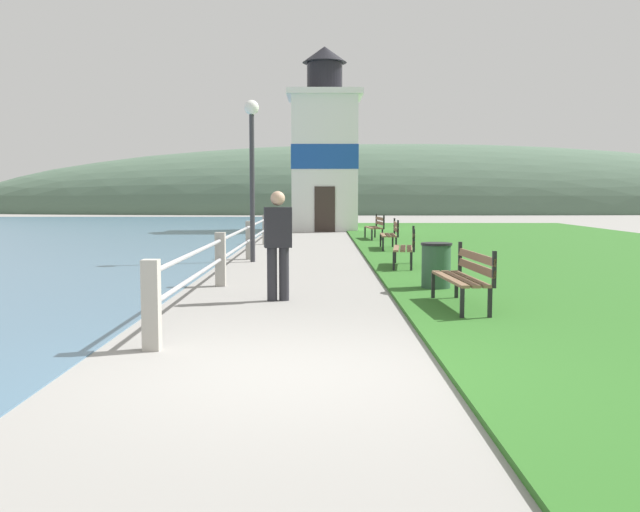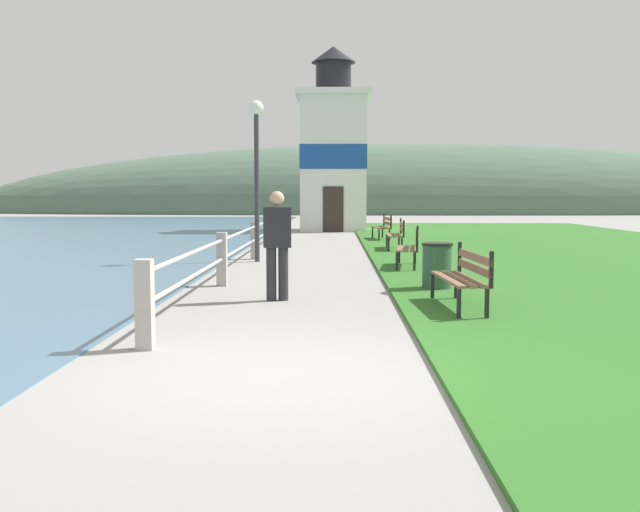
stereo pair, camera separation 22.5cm
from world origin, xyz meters
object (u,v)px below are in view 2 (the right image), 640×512
object	(u,v)px
park_bench_near	(464,274)
trash_bin	(437,267)
park_bench_far	(397,233)
park_bench_by_lighthouse	(383,226)
person_strolling	(277,242)
park_bench_midway	(411,246)
lighthouse	(333,152)
lamp_post	(257,151)

from	to	relation	value
park_bench_near	trash_bin	bearing A→B (deg)	-91.01
park_bench_far	park_bench_by_lighthouse	distance (m)	4.63
person_strolling	trash_bin	bearing A→B (deg)	-77.05
person_strolling	park_bench_far	bearing A→B (deg)	-25.22
park_bench_midway	trash_bin	size ratio (longest dim) A/B	1.98
park_bench_by_lighthouse	park_bench_far	bearing A→B (deg)	86.09
park_bench_midway	park_bench_by_lighthouse	size ratio (longest dim) A/B	0.99
person_strolling	park_bench_midway	bearing A→B (deg)	-38.63
lighthouse	person_strolling	bearing A→B (deg)	-92.31
lighthouse	person_strolling	xyz separation A→B (m)	(-0.87, -21.61, -2.63)
park_bench_near	park_bench_midway	bearing A→B (deg)	-91.66
park_bench_far	lighthouse	size ratio (longest dim) A/B	0.20
lamp_post	park_bench_far	bearing A→B (deg)	41.58
lighthouse	lamp_post	bearing A→B (deg)	-97.04
lighthouse	person_strolling	distance (m)	21.79
park_bench_near	trash_bin	xyz separation A→B (m)	(-0.08, 2.10, -0.12)
park_bench_far	park_bench_by_lighthouse	size ratio (longest dim) A/B	1.01
person_strolling	trash_bin	world-z (taller)	person_strolling
park_bench_midway	park_bench_by_lighthouse	world-z (taller)	same
park_bench_near	lighthouse	world-z (taller)	lighthouse
park_bench_by_lighthouse	lamp_post	bearing A→B (deg)	60.24
park_bench_midway	lamp_post	bearing A→B (deg)	-18.94
park_bench_far	lighthouse	world-z (taller)	lighthouse
park_bench_midway	park_bench_far	distance (m)	5.10
park_bench_by_lighthouse	lamp_post	xyz separation A→B (m)	(-3.68, -7.97, 2.20)
park_bench_midway	park_bench_by_lighthouse	distance (m)	9.73
park_bench_near	park_bench_by_lighthouse	size ratio (longest dim) A/B	1.11
park_bench_near	lighthouse	size ratio (longest dim) A/B	0.22
park_bench_midway	person_strolling	xyz separation A→B (m)	(-2.60, -4.66, 0.40)
park_bench_near	lighthouse	distance (m)	22.89
park_bench_near	trash_bin	size ratio (longest dim) A/B	2.21
lamp_post	trash_bin	bearing A→B (deg)	-55.32
park_bench_midway	lighthouse	xyz separation A→B (m)	(-1.73, 16.95, 3.03)
park_bench_by_lighthouse	park_bench_midway	bearing A→B (deg)	84.62
park_bench_near	park_bench_midway	distance (m)	5.66
park_bench_midway	lamp_post	xyz separation A→B (m)	(-3.61, 1.76, 2.20)
park_bench_midway	park_bench_far	bearing A→B (deg)	-84.66
park_bench_by_lighthouse	lamp_post	size ratio (longest dim) A/B	0.42
park_bench_near	park_bench_by_lighthouse	distance (m)	15.39
park_bench_near	park_bench_far	bearing A→B (deg)	-93.21
park_bench_far	lamp_post	bearing A→B (deg)	44.00
lighthouse	lamp_post	size ratio (longest dim) A/B	2.10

